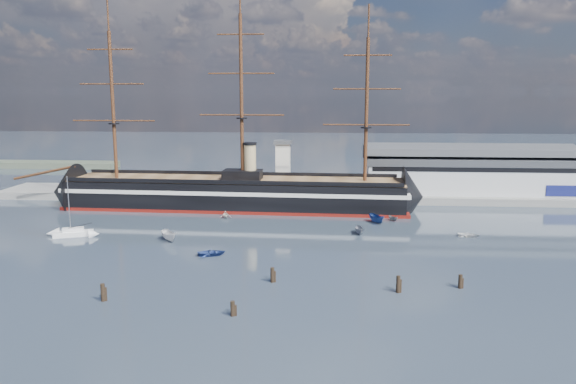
{
  "coord_description": "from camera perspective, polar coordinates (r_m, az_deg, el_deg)",
  "views": [
    {
      "loc": [
        15.73,
        -84.76,
        30.49
      ],
      "look_at": [
        7.14,
        35.0,
        9.0
      ],
      "focal_mm": 35.0,
      "sensor_mm": 36.0,
      "label": 1
    }
  ],
  "objects": [
    {
      "name": "sailboat",
      "position": [
        128.77,
        -20.98,
        -3.86
      ],
      "size": [
        8.47,
        5.14,
        13.05
      ],
      "rotation": [
        0.0,
        0.0,
        0.36
      ],
      "color": "white",
      "rests_on": "ground"
    },
    {
      "name": "piling_near_right",
      "position": [
        89.4,
        11.1,
        -9.99
      ],
      "size": [
        0.64,
        0.64,
        3.38
      ],
      "primitive_type": "cylinder",
      "color": "black",
      "rests_on": "ground"
    },
    {
      "name": "quay_tower",
      "position": [
        159.62,
        -0.51,
        2.68
      ],
      "size": [
        5.0,
        5.0,
        15.0
      ],
      "color": "silver",
      "rests_on": "ground"
    },
    {
      "name": "motorboat_c",
      "position": [
        122.98,
        7.25,
        -4.29
      ],
      "size": [
        5.29,
        2.34,
        2.06
      ],
      "primitive_type": "imported",
      "rotation": [
        0.0,
        0.0,
        0.09
      ],
      "color": "slate",
      "rests_on": "ground"
    },
    {
      "name": "motorboat_f",
      "position": [
        133.84,
        9.0,
        -3.15
      ],
      "size": [
        6.82,
        5.03,
        2.58
      ],
      "primitive_type": "imported",
      "rotation": [
        0.0,
        0.0,
        0.47
      ],
      "color": "navy",
      "rests_on": "ground"
    },
    {
      "name": "piling_extra",
      "position": [
        92.28,
        -1.6,
        -9.15
      ],
      "size": [
        0.64,
        0.64,
        3.17
      ],
      "primitive_type": "cylinder",
      "color": "black",
      "rests_on": "ground"
    },
    {
      "name": "motorboat_g",
      "position": [
        136.76,
        10.63,
        -2.91
      ],
      "size": [
        3.87,
        3.05,
        1.48
      ],
      "primitive_type": "imported",
      "rotation": [
        0.0,
        0.0,
        0.54
      ],
      "color": "slate",
      "rests_on": "ground"
    },
    {
      "name": "motorboat_d",
      "position": [
        138.47,
        -6.35,
        -2.64
      ],
      "size": [
        5.67,
        3.73,
        1.92
      ],
      "primitive_type": "imported",
      "rotation": [
        0.0,
        0.0,
        0.31
      ],
      "color": "beige",
      "rests_on": "ground"
    },
    {
      "name": "ground",
      "position": [
        129.39,
        -3.0,
        -3.5
      ],
      "size": [
        600.0,
        600.0,
        0.0
      ],
      "primitive_type": "plane",
      "color": "#2D3945",
      "rests_on": "ground"
    },
    {
      "name": "quay",
      "position": [
        163.72,
        2.03,
        -0.59
      ],
      "size": [
        180.0,
        18.0,
        2.0
      ],
      "primitive_type": "cube",
      "color": "slate",
      "rests_on": "ground"
    },
    {
      "name": "piling_near_left",
      "position": [
        88.78,
        -18.24,
        -10.47
      ],
      "size": [
        0.64,
        0.64,
        3.38
      ],
      "primitive_type": "cylinder",
      "color": "black",
      "rests_on": "ground"
    },
    {
      "name": "motorboat_a",
      "position": [
        119.1,
        -11.98,
        -4.91
      ],
      "size": [
        6.96,
        5.98,
        2.71
      ],
      "primitive_type": "imported",
      "rotation": [
        0.0,
        0.0,
        0.62
      ],
      "color": "silver",
      "rests_on": "ground"
    },
    {
      "name": "warehouse",
      "position": [
        171.58,
        18.34,
        2.09
      ],
      "size": [
        63.0,
        21.0,
        11.6
      ],
      "color": "#B7BABC",
      "rests_on": "ground"
    },
    {
      "name": "piling_far_right",
      "position": [
        93.6,
        17.06,
        -9.33
      ],
      "size": [
        0.64,
        0.64,
        2.93
      ],
      "primitive_type": "cylinder",
      "color": "black",
      "rests_on": "ground"
    },
    {
      "name": "motorboat_b",
      "position": [
        107.63,
        -7.77,
        -6.41
      ],
      "size": [
        2.15,
        3.52,
        1.53
      ],
      "primitive_type": "imported",
      "rotation": [
        0.0,
        0.0,
        1.85
      ],
      "color": "navy",
      "rests_on": "ground"
    },
    {
      "name": "piling_near_mid",
      "position": [
        79.62,
        -5.63,
        -12.42
      ],
      "size": [
        0.64,
        0.64,
        2.84
      ],
      "primitive_type": "cylinder",
      "color": "black",
      "rests_on": "ground"
    },
    {
      "name": "warship",
      "position": [
        149.45,
        -6.03,
        -0.1
      ],
      "size": [
        113.19,
        19.8,
        53.94
      ],
      "rotation": [
        0.0,
        0.0,
        -0.04
      ],
      "color": "black",
      "rests_on": "ground"
    },
    {
      "name": "motorboat_e",
      "position": [
        125.95,
        17.85,
        -4.36
      ],
      "size": [
        1.8,
        2.99,
        1.31
      ],
      "primitive_type": "imported",
      "rotation": [
        0.0,
        0.0,
        1.31
      ],
      "color": "white",
      "rests_on": "ground"
    }
  ]
}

